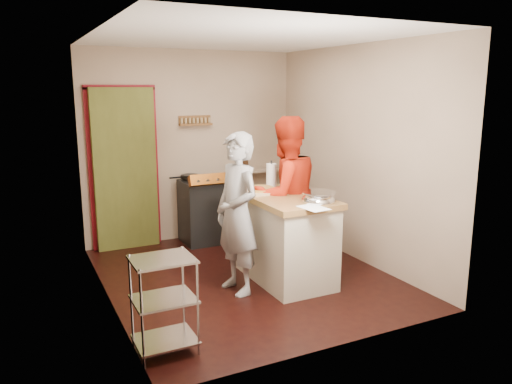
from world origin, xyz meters
TOP-DOWN VIEW (x-y plane):
  - floor at (0.00, 0.00)m, footprint 3.50×3.50m
  - back_wall at (-0.64, 1.78)m, footprint 3.00×0.44m
  - left_wall at (-1.50, 0.00)m, footprint 0.04×3.50m
  - right_wall at (1.50, 0.00)m, footprint 0.04×3.50m
  - ceiling at (0.00, 0.00)m, footprint 3.00×3.50m
  - stove at (0.05, 1.42)m, footprint 0.60×0.63m
  - wire_shelving at (-1.28, -1.20)m, footprint 0.48×0.40m
  - island at (0.36, -0.25)m, footprint 0.74×1.41m
  - person_stripe at (-0.25, -0.34)m, footprint 0.49×0.66m
  - person_red at (0.49, -0.02)m, footprint 0.91×0.73m

SIDE VIEW (x-z plane):
  - floor at x=0.00m, z-range 0.00..0.00m
  - wire_shelving at x=-1.28m, z-range 0.04..0.84m
  - stove at x=0.05m, z-range -0.05..0.95m
  - island at x=0.36m, z-range -0.13..1.13m
  - person_stripe at x=-0.25m, z-range 0.00..1.67m
  - person_red at x=0.49m, z-range 0.00..1.79m
  - back_wall at x=-0.64m, z-range -0.17..2.43m
  - left_wall at x=-1.50m, z-range 0.00..2.60m
  - right_wall at x=1.50m, z-range 0.00..2.60m
  - ceiling at x=0.00m, z-range 2.60..2.62m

